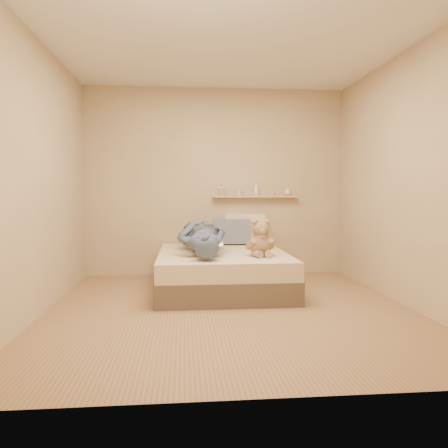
{
  "coord_description": "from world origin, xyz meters",
  "views": [
    {
      "loc": [
        -0.46,
        -4.23,
        1.15
      ],
      "look_at": [
        0.0,
        0.65,
        0.8
      ],
      "focal_mm": 35.0,
      "sensor_mm": 36.0,
      "label": 1
    }
  ],
  "objects": [
    {
      "name": "game_console",
      "position": [
        -0.12,
        0.43,
        0.6
      ],
      "size": [
        0.17,
        0.07,
        0.06
      ],
      "color": "silver",
      "rests_on": "bed"
    },
    {
      "name": "room",
      "position": [
        0.0,
        0.0,
        1.3
      ],
      "size": [
        3.8,
        3.8,
        3.8
      ],
      "color": "#9A784F",
      "rests_on": "ground"
    },
    {
      "name": "pillow_grey",
      "position": [
        0.2,
        1.62,
        0.62
      ],
      "size": [
        0.51,
        0.23,
        0.36
      ],
      "primitive_type": "cube",
      "rotation": [
        -0.23,
        0.0,
        -0.03
      ],
      "color": "slate",
      "rests_on": "bed"
    },
    {
      "name": "dark_plush",
      "position": [
        -0.4,
        1.68,
        0.56
      ],
      "size": [
        0.16,
        0.16,
        0.25
      ],
      "color": "black",
      "rests_on": "bed"
    },
    {
      "name": "teddy_bear",
      "position": [
        0.39,
        0.51,
        0.62
      ],
      "size": [
        0.34,
        0.33,
        0.42
      ],
      "color": "#8F6B4E",
      "rests_on": "bed"
    },
    {
      "name": "wall_shelf",
      "position": [
        0.55,
        1.84,
        1.1
      ],
      "size": [
        1.2,
        0.12,
        0.03
      ],
      "primitive_type": "cube",
      "color": "tan",
      "rests_on": "wall_back"
    },
    {
      "name": "bed",
      "position": [
        0.0,
        0.93,
        0.22
      ],
      "size": [
        1.5,
        1.9,
        0.45
      ],
      "color": "brown",
      "rests_on": "floor"
    },
    {
      "name": "pillow_cream",
      "position": [
        0.41,
        1.76,
        0.65
      ],
      "size": [
        0.59,
        0.34,
        0.42
      ],
      "primitive_type": "cube",
      "rotation": [
        -0.18,
        0.0,
        -0.22
      ],
      "color": "beige",
      "rests_on": "bed"
    },
    {
      "name": "person",
      "position": [
        -0.24,
        0.9,
        0.64
      ],
      "size": [
        0.59,
        1.6,
        0.38
      ],
      "primitive_type": "imported",
      "rotation": [
        0.0,
        0.0,
        3.15
      ],
      "color": "#46566F",
      "rests_on": "bed"
    },
    {
      "name": "shelf_bottles",
      "position": [
        0.54,
        1.84,
        1.18
      ],
      "size": [
        1.02,
        0.1,
        0.19
      ],
      "color": "silver",
      "rests_on": "wall_shelf"
    }
  ]
}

